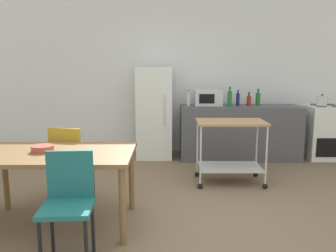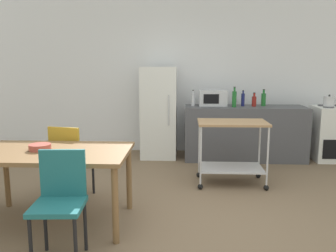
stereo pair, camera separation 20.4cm
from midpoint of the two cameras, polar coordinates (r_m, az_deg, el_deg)
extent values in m
plane|color=brown|center=(3.67, 3.58, -15.70)|extent=(12.00, 12.00, 0.00)
cube|color=white|center=(6.51, 2.01, 8.66)|extent=(8.40, 0.12, 2.90)
cube|color=#4C4C51|center=(6.11, 10.60, -1.01)|extent=(2.00, 0.64, 0.90)
cube|color=brown|center=(3.63, -19.15, -4.28)|extent=(1.50, 0.90, 0.04)
cylinder|color=brown|center=(3.21, -9.13, -12.70)|extent=(0.06, 0.06, 0.71)
cylinder|color=brown|center=(4.34, -25.89, -7.60)|extent=(0.06, 0.06, 0.71)
cylinder|color=brown|center=(3.94, -7.32, -8.38)|extent=(0.06, 0.06, 0.71)
cube|color=#1E666B|center=(2.98, -17.89, -12.53)|extent=(0.42, 0.42, 0.04)
cube|color=#1E666B|center=(3.07, -17.28, -7.47)|extent=(0.38, 0.05, 0.40)
cylinder|color=black|center=(2.98, -21.80, -17.96)|extent=(0.03, 0.03, 0.45)
cylinder|color=black|center=(2.90, -15.06, -18.43)|extent=(0.03, 0.03, 0.45)
cylinder|color=black|center=(3.27, -19.89, -15.26)|extent=(0.03, 0.03, 0.45)
cylinder|color=black|center=(3.19, -13.81, -15.58)|extent=(0.03, 0.03, 0.45)
cube|color=gold|center=(4.35, -16.32, -5.38)|extent=(0.47, 0.47, 0.04)
cube|color=gold|center=(4.14, -17.64, -3.06)|extent=(0.38, 0.11, 0.40)
cylinder|color=black|center=(4.49, -13.20, -8.03)|extent=(0.03, 0.03, 0.45)
cylinder|color=black|center=(4.64, -17.04, -7.62)|extent=(0.03, 0.03, 0.45)
cylinder|color=black|center=(4.20, -15.19, -9.37)|extent=(0.03, 0.03, 0.45)
cylinder|color=black|center=(4.36, -19.22, -8.86)|extent=(0.03, 0.03, 0.45)
cube|color=white|center=(6.55, 23.13, -0.91)|extent=(0.60, 0.60, 0.90)
cube|color=black|center=(6.32, 24.08, -3.23)|extent=(0.48, 0.01, 0.32)
cylinder|color=#47474C|center=(6.33, 22.75, 2.97)|extent=(0.16, 0.16, 0.02)
cylinder|color=#47474C|center=(6.55, 21.95, 3.23)|extent=(0.16, 0.16, 0.02)
cylinder|color=#47474C|center=(6.65, 24.03, 3.18)|extent=(0.16, 0.16, 0.02)
cube|color=white|center=(6.07, -3.07, 2.18)|extent=(0.60, 0.60, 1.55)
cylinder|color=silver|center=(5.74, -1.46, 2.53)|extent=(0.02, 0.02, 0.50)
cube|color=#A37A51|center=(4.73, 9.02, 0.63)|extent=(0.90, 0.56, 0.03)
cube|color=silver|center=(4.86, 8.83, -6.54)|extent=(0.83, 0.52, 0.02)
cylinder|color=silver|center=(4.52, 4.09, -4.70)|extent=(0.02, 0.02, 0.76)
sphere|color=black|center=(4.64, 4.03, -9.67)|extent=(0.07, 0.07, 0.07)
cylinder|color=silver|center=(4.65, 14.51, -4.57)|extent=(0.02, 0.02, 0.76)
sphere|color=black|center=(4.77, 14.29, -9.41)|extent=(0.07, 0.07, 0.07)
cylinder|color=silver|center=(5.00, 3.70, -3.27)|extent=(0.02, 0.02, 0.76)
sphere|color=black|center=(5.11, 3.64, -7.80)|extent=(0.07, 0.07, 0.07)
cylinder|color=silver|center=(5.12, 13.13, -3.19)|extent=(0.02, 0.02, 0.76)
sphere|color=black|center=(5.23, 12.95, -7.63)|extent=(0.07, 0.07, 0.07)
cylinder|color=silver|center=(5.96, 2.46, 4.19)|extent=(0.06, 0.06, 0.19)
cylinder|color=silver|center=(5.95, 2.47, 5.42)|extent=(0.03, 0.03, 0.06)
cylinder|color=black|center=(5.95, 2.47, 5.78)|extent=(0.03, 0.03, 0.01)
cube|color=silver|center=(6.06, 5.62, 4.56)|extent=(0.46, 0.34, 0.26)
cube|color=black|center=(5.88, 5.40, 4.40)|extent=(0.25, 0.01, 0.16)
cylinder|color=#1E6628|center=(5.90, 9.04, 4.33)|extent=(0.07, 0.07, 0.26)
cylinder|color=#1E6628|center=(5.89, 9.08, 5.88)|extent=(0.03, 0.03, 0.06)
cylinder|color=black|center=(5.89, 9.09, 6.24)|extent=(0.04, 0.04, 0.01)
cylinder|color=navy|center=(6.08, 10.36, 4.23)|extent=(0.06, 0.06, 0.21)
cylinder|color=navy|center=(6.07, 10.40, 5.42)|extent=(0.03, 0.03, 0.04)
cylinder|color=black|center=(6.07, 10.40, 5.68)|extent=(0.03, 0.03, 0.01)
cylinder|color=maroon|center=(6.09, 12.08, 3.95)|extent=(0.07, 0.07, 0.16)
cylinder|color=maroon|center=(6.08, 12.11, 4.98)|extent=(0.03, 0.03, 0.06)
cylinder|color=black|center=(6.07, 12.12, 5.29)|extent=(0.04, 0.04, 0.01)
cylinder|color=#1E6628|center=(6.19, 13.49, 4.21)|extent=(0.08, 0.08, 0.21)
cylinder|color=#1E6628|center=(6.17, 13.54, 5.46)|extent=(0.03, 0.03, 0.06)
cylinder|color=black|center=(6.17, 13.55, 5.78)|extent=(0.04, 0.04, 0.01)
cylinder|color=#B24C3F|center=(3.68, -21.02, -3.40)|extent=(0.21, 0.21, 0.06)
cylinder|color=silver|center=(6.34, 22.82, 3.80)|extent=(0.17, 0.17, 0.16)
sphere|color=black|center=(6.34, 22.87, 4.66)|extent=(0.03, 0.03, 0.03)
cylinder|color=silver|center=(6.39, 23.79, 3.99)|extent=(0.08, 0.02, 0.07)
camera|label=1|loc=(0.10, -91.28, -0.22)|focal=37.75mm
camera|label=2|loc=(0.10, 88.72, 0.22)|focal=37.75mm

